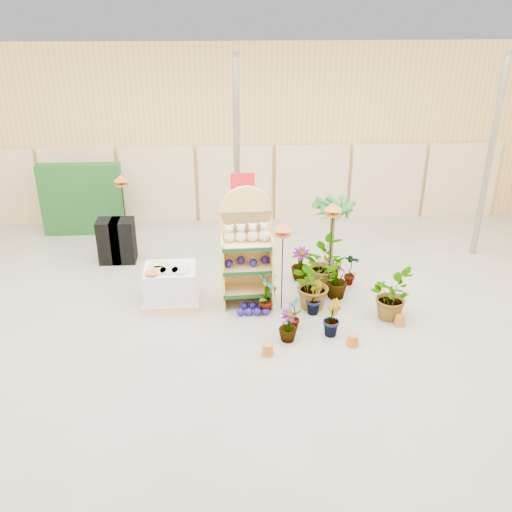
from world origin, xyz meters
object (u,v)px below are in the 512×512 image
(display_shelf, at_px, (247,251))
(pallet_stack, at_px, (171,286))
(bird_table_front, at_px, (283,229))
(potted_plant_2, at_px, (314,283))

(display_shelf, distance_m, pallet_stack, 1.64)
(bird_table_front, bearing_deg, pallet_stack, 170.78)
(pallet_stack, bearing_deg, potted_plant_2, -7.39)
(potted_plant_2, bearing_deg, display_shelf, 166.31)
(display_shelf, relative_size, potted_plant_2, 2.28)
(pallet_stack, bearing_deg, bird_table_front, -10.72)
(pallet_stack, distance_m, potted_plant_2, 2.79)
(display_shelf, xyz_separation_m, pallet_stack, (-1.49, -0.03, -0.69))
(display_shelf, height_order, pallet_stack, display_shelf)
(display_shelf, relative_size, pallet_stack, 2.13)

